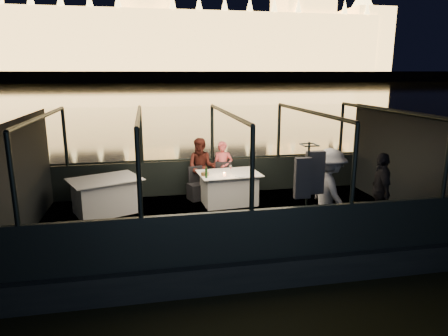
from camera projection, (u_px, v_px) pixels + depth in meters
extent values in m
plane|color=black|center=(153.00, 90.00, 85.21)|extent=(500.00, 500.00, 0.00)
cube|color=black|center=(227.00, 240.00, 8.85)|extent=(8.60, 4.40, 1.00)
cube|color=black|center=(227.00, 220.00, 8.74)|extent=(8.00, 4.00, 0.04)
cube|color=black|center=(212.00, 176.00, 10.54)|extent=(8.00, 0.08, 0.90)
cube|color=black|center=(251.00, 235.00, 6.72)|extent=(8.00, 0.08, 0.90)
cube|color=#423D33|center=(148.00, 77.00, 209.06)|extent=(400.00, 140.00, 6.00)
cube|color=silver|center=(229.00, 188.00, 9.69)|extent=(1.53, 1.16, 0.77)
cube|color=white|center=(106.00, 196.00, 9.04)|extent=(1.82, 1.60, 0.80)
cube|color=black|center=(196.00, 182.00, 9.97)|extent=(0.48, 0.48, 0.81)
cube|color=black|center=(225.00, 181.00, 10.10)|extent=(0.50, 0.50, 0.89)
imported|color=#D84F4E|center=(223.00, 167.00, 10.29)|extent=(0.58, 0.47, 1.41)
imported|color=#451913|center=(201.00, 168.00, 10.19)|extent=(0.87, 0.77, 1.51)
imported|color=silver|center=(329.00, 192.00, 7.76)|extent=(0.71, 1.16, 1.72)
imported|color=black|center=(380.00, 188.00, 8.08)|extent=(0.64, 1.00, 1.57)
cylinder|color=#143815|center=(206.00, 171.00, 9.12)|extent=(0.06, 0.06, 0.27)
cylinder|color=brown|center=(205.00, 174.00, 9.35)|extent=(0.23, 0.23, 0.07)
cylinder|color=#FB823E|center=(224.00, 174.00, 9.31)|extent=(0.08, 0.08, 0.09)
cylinder|color=white|center=(240.00, 176.00, 9.28)|extent=(0.26, 0.26, 0.02)
cylinder|color=white|center=(208.00, 174.00, 9.50)|extent=(0.26, 0.26, 0.02)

